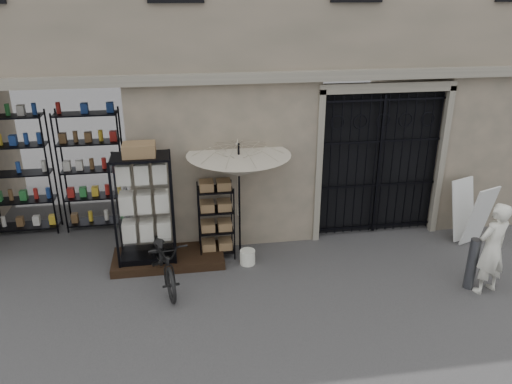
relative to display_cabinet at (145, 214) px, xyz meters
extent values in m
plane|color=black|center=(2.75, -1.52, -1.02)|extent=(80.00, 80.00, 0.00)
cube|color=black|center=(-1.75, 1.28, 0.48)|extent=(3.00, 1.70, 3.00)
cube|color=black|center=(-1.80, 1.78, 0.23)|extent=(2.70, 0.50, 2.50)
cube|color=black|center=(4.50, 0.76, 0.48)|extent=(2.50, 0.06, 3.00)
cube|color=black|center=(4.50, 0.60, 0.43)|extent=(0.05, 0.05, 2.80)
cube|color=black|center=(0.35, 0.03, -0.94)|extent=(2.00, 0.90, 0.15)
cube|color=black|center=(0.00, 0.01, -0.81)|extent=(1.03, 0.70, 0.11)
cube|color=silver|center=(0.03, -0.29, 0.10)|extent=(0.89, 0.12, 1.80)
cube|color=silver|center=(0.00, 0.01, -0.01)|extent=(0.86, 0.52, 1.50)
cube|color=olive|center=(0.00, 0.01, 1.12)|extent=(0.58, 0.47, 0.21)
cube|color=black|center=(1.25, 0.17, -0.31)|extent=(0.73, 0.63, 1.42)
cube|color=olive|center=(1.25, 0.17, -0.35)|extent=(0.62, 0.51, 1.06)
cylinder|color=black|center=(1.68, 0.13, 0.07)|extent=(0.05, 0.05, 2.18)
imported|color=#B0A592|center=(1.68, 0.13, 0.87)|extent=(2.05, 2.07, 1.47)
cylinder|color=silver|center=(1.77, -0.25, -0.88)|extent=(0.33, 0.33, 0.27)
imported|color=black|center=(0.30, -0.66, -1.02)|extent=(0.78, 1.03, 1.76)
cylinder|color=#505258|center=(5.32, -1.61, -0.56)|extent=(0.20, 0.20, 0.90)
imported|color=silver|center=(5.53, -1.74, -1.02)|extent=(0.97, 1.68, 0.38)
cube|color=silver|center=(6.27, -0.24, -0.39)|extent=(0.64, 0.47, 1.21)
cube|color=silver|center=(6.13, 0.11, -0.39)|extent=(0.64, 0.47, 1.21)
camera|label=1|loc=(0.67, -8.13, 3.63)|focal=35.00mm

